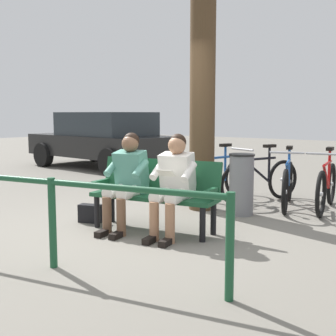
% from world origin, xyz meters
% --- Properties ---
extents(ground_plane, '(40.00, 40.00, 0.00)m').
position_xyz_m(ground_plane, '(0.00, 0.00, 0.00)').
color(ground_plane, slate).
extents(bench, '(1.66, 0.75, 0.87)m').
position_xyz_m(bench, '(-0.19, -0.21, 0.51)').
color(bench, '#194C2D').
rests_on(bench, ground).
extents(person_reading, '(0.54, 0.81, 1.20)m').
position_xyz_m(person_reading, '(-0.53, -0.11, 0.66)').
color(person_reading, white).
rests_on(person_reading, ground).
extents(person_companion, '(0.54, 0.81, 1.20)m').
position_xyz_m(person_companion, '(0.10, 0.01, 0.66)').
color(person_companion, '#4C8C7A').
rests_on(person_companion, ground).
extents(handbag, '(0.33, 0.23, 0.24)m').
position_xyz_m(handbag, '(0.73, 0.04, 0.12)').
color(handbag, black).
rests_on(handbag, ground).
extents(tree_trunk, '(0.37, 0.37, 3.12)m').
position_xyz_m(tree_trunk, '(0.01, -1.56, 1.56)').
color(tree_trunk, '#4C3823').
rests_on(tree_trunk, ground).
extents(litter_bin, '(0.36, 0.36, 0.87)m').
position_xyz_m(litter_bin, '(-0.66, -1.56, 0.44)').
color(litter_bin, slate).
rests_on(litter_bin, ground).
extents(bicycle_black, '(0.48, 1.67, 0.94)m').
position_xyz_m(bicycle_black, '(-1.54, -2.56, 0.36)').
color(bicycle_black, black).
rests_on(bicycle_black, ground).
extents(bicycle_silver, '(0.65, 1.62, 0.94)m').
position_xyz_m(bicycle_silver, '(-0.99, -2.43, 0.36)').
color(bicycle_silver, black).
rests_on(bicycle_silver, ground).
extents(bicycle_purple, '(0.70, 1.59, 0.94)m').
position_xyz_m(bicycle_purple, '(-0.48, -2.58, 0.36)').
color(bicycle_purple, black).
rests_on(bicycle_purple, ground).
extents(bicycle_blue, '(0.53, 1.65, 0.94)m').
position_xyz_m(bicycle_blue, '(0.17, -2.32, 0.36)').
color(bicycle_blue, black).
rests_on(bicycle_blue, ground).
extents(railing_fence, '(3.44, 0.72, 0.85)m').
position_xyz_m(railing_fence, '(-0.27, 1.45, 0.60)').
color(railing_fence, '#194C2D').
rests_on(railing_fence, ground).
extents(parked_car, '(4.33, 2.28, 1.47)m').
position_xyz_m(parked_car, '(4.88, -4.35, 0.77)').
color(parked_car, black).
rests_on(parked_car, ground).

